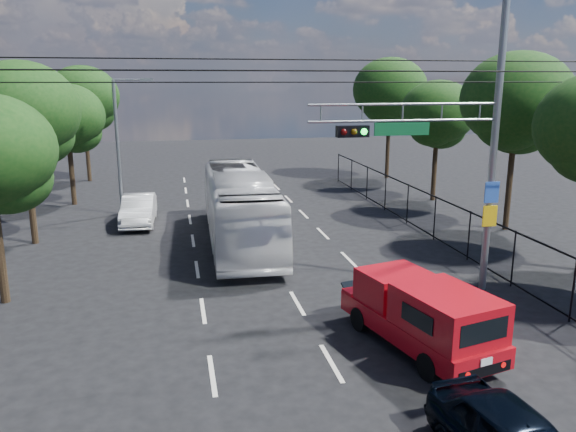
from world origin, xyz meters
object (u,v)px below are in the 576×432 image
object	(u,v)px
signal_mast	(460,136)
red_pickup	(421,312)
white_bus	(240,208)
white_van	(139,210)

from	to	relation	value
signal_mast	red_pickup	world-z (taller)	signal_mast
signal_mast	white_bus	distance (m)	10.32
red_pickup	white_van	size ratio (longest dim) A/B	1.23
red_pickup	white_bus	xyz separation A→B (m)	(-3.46, 11.01, 0.55)
white_bus	red_pickup	bearing A→B (deg)	-70.93
white_van	white_bus	bearing A→B (deg)	-41.13
signal_mast	white_bus	size ratio (longest dim) A/B	0.84
red_pickup	white_bus	world-z (taller)	white_bus
red_pickup	white_bus	bearing A→B (deg)	107.45
white_van	red_pickup	bearing A→B (deg)	-60.40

